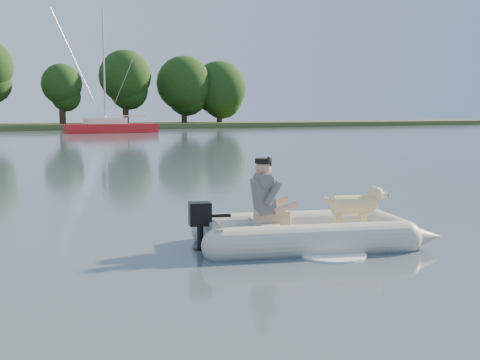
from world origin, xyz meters
TOP-DOWN VIEW (x-y plane):
  - water at (0.00, 0.00)m, footprint 160.00×160.00m
  - dinghy at (0.05, 0.16)m, footprint 5.39×4.76m
  - man at (-0.54, 0.41)m, footprint 0.82×0.76m
  - dog at (0.63, 0.02)m, footprint 0.91×0.56m
  - outboard_motor at (-1.40, 0.65)m, footprint 0.45×0.38m
  - sailboat at (12.07, 46.30)m, footprint 8.17×2.65m

SIDE VIEW (x-z plane):
  - water at x=0.00m, z-range 0.00..0.00m
  - outboard_motor at x=-1.40m, z-range -0.08..0.65m
  - dog at x=0.63m, z-range 0.19..0.76m
  - sailboat at x=12.07m, z-range -5.08..6.06m
  - dinghy at x=0.05m, z-range -0.10..1.18m
  - man at x=-0.54m, z-range 0.22..1.21m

